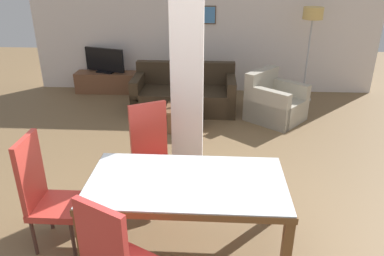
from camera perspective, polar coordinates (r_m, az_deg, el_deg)
name	(u,v)px	position (r m, az deg, el deg)	size (l,w,h in m)	color
ground_plane	(187,246)	(3.93, -0.75, -17.54)	(18.00, 18.00, 0.00)	brown
back_wall	(204,27)	(8.01, 1.79, 15.12)	(7.20, 0.09, 2.70)	white
divider_pillar	(187,73)	(4.65, -0.72, 8.37)	(0.39, 0.29, 2.70)	white
dining_table	(187,194)	(3.55, -0.81, -9.98)	(1.84, 0.99, 0.77)	brown
dining_chair_far_left	(152,152)	(4.35, -6.06, -3.67)	(0.62, 0.62, 1.16)	#C73B31
dining_chair_head_left	(45,192)	(3.89, -21.49, -9.00)	(0.46, 0.46, 1.16)	#CB3C32
sofa	(185,95)	(7.10, -1.15, 5.08)	(1.89, 0.91, 0.85)	#35291B
armchair	(274,104)	(6.78, 12.38, 3.63)	(1.17, 1.16, 0.86)	#ADA693
coffee_table	(185,118)	(6.27, -1.14, 1.54)	(0.61, 0.54, 0.39)	brown
bottle	(178,100)	(6.25, -2.12, 4.30)	(0.07, 0.07, 0.26)	#B2B7BC
tv_stand	(107,82)	(8.32, -12.87, 6.83)	(1.29, 0.40, 0.43)	brown
tv_screen	(105,61)	(8.20, -13.18, 9.94)	(0.87, 0.32, 0.52)	black
floor_lamp	(312,22)	(7.69, 17.83, 15.12)	(0.37, 0.37, 1.82)	#B7B7BC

